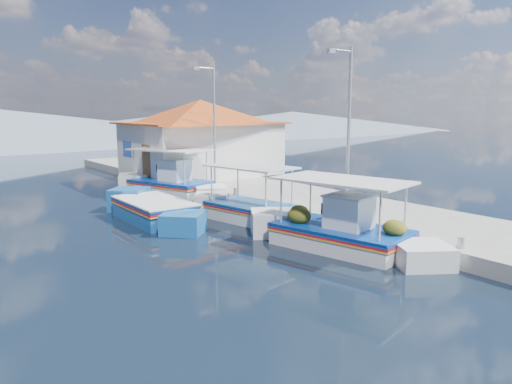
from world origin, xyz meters
TOP-DOWN VIEW (x-y plane):
  - ground at (0.00, 0.00)m, footprint 160.00×160.00m
  - quay at (5.90, 6.00)m, footprint 5.00×44.00m
  - bollards at (3.80, 5.25)m, footprint 0.20×17.20m
  - main_caique at (2.41, 0.30)m, footprint 3.15×7.31m
  - caique_green_canopy at (2.48, 5.13)m, footprint 2.63×6.38m
  - caique_blue_hull at (-0.57, 7.48)m, footprint 2.14×6.97m
  - caique_far at (2.72, 12.31)m, footprint 3.80×7.04m
  - harbor_building at (6.20, 15.00)m, footprint 10.49×10.49m
  - lamp_post_near at (4.51, 2.00)m, footprint 1.21×0.14m
  - lamp_post_far at (4.51, 11.00)m, footprint 1.21×0.14m
  - mountain_ridge at (6.54, 56.00)m, footprint 171.40×96.00m

SIDE VIEW (x-z plane):
  - ground at x=0.00m, z-range 0.00..0.00m
  - quay at x=5.90m, z-range 0.00..0.50m
  - caique_blue_hull at x=-0.57m, z-range -0.28..0.95m
  - caique_green_canopy at x=2.48m, z-range -0.85..1.57m
  - main_caique at x=2.41m, z-range -0.76..1.70m
  - caique_far at x=2.72m, z-range -0.82..1.79m
  - bollards at x=3.80m, z-range 0.50..0.80m
  - mountain_ridge at x=6.54m, z-range -0.71..4.79m
  - harbor_building at x=6.20m, z-range 0.58..4.98m
  - lamp_post_near at x=4.51m, z-range 0.85..6.85m
  - lamp_post_far at x=4.51m, z-range 0.85..6.85m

